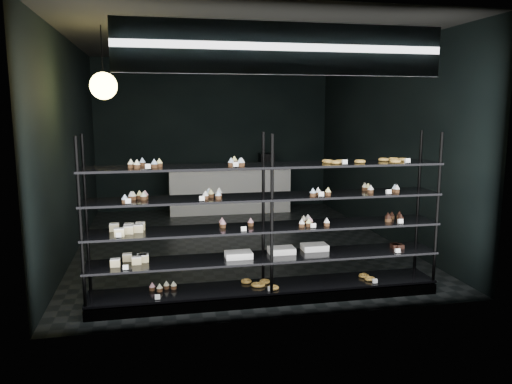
# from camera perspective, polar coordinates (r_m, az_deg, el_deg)

# --- Properties ---
(room) EXTENTS (5.01, 6.01, 3.20)m
(room) POSITION_cam_1_polar(r_m,az_deg,el_deg) (7.91, -2.22, 5.38)
(room) COLOR black
(room) RESTS_ON ground
(display_shelf) EXTENTS (4.00, 0.50, 1.91)m
(display_shelf) POSITION_cam_1_polar(r_m,az_deg,el_deg) (5.68, 1.01, -6.23)
(display_shelf) COLOR black
(display_shelf) RESTS_ON room
(signage) EXTENTS (3.30, 0.05, 0.50)m
(signage) POSITION_cam_1_polar(r_m,az_deg,el_deg) (5.06, 3.29, 16.05)
(signage) COLOR #0B1839
(signage) RESTS_ON room
(pendant_lamp) EXTENTS (0.34, 0.34, 0.90)m
(pendant_lamp) POSITION_cam_1_polar(r_m,az_deg,el_deg) (6.62, -17.04, 11.53)
(pendant_lamp) COLOR black
(pendant_lamp) RESTS_ON room
(service_counter) EXTENTS (2.61, 0.65, 1.23)m
(service_counter) POSITION_cam_1_polar(r_m,az_deg,el_deg) (10.54, -3.00, 0.42)
(service_counter) COLOR silver
(service_counter) RESTS_ON room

